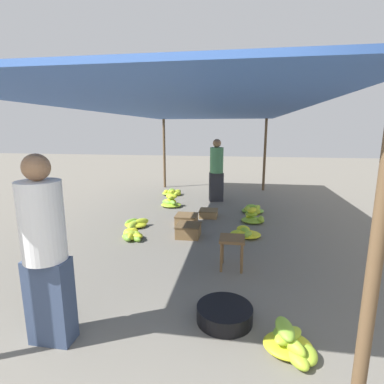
{
  "coord_description": "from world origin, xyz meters",
  "views": [
    {
      "loc": [
        0.84,
        -1.37,
        1.89
      ],
      "look_at": [
        0.0,
        3.87,
        0.77
      ],
      "focal_mm": 28.0,
      "sensor_mm": 36.0,
      "label": 1
    }
  ],
  "objects": [
    {
      "name": "banana_pile_left_2",
      "position": [
        -1.15,
        4.0,
        0.07
      ],
      "size": [
        0.5,
        0.56,
        0.16
      ],
      "color": "#9FC430",
      "rests_on": "ground"
    },
    {
      "name": "canopy_post_back_left",
      "position": [
        -1.59,
        8.12,
        1.1
      ],
      "size": [
        0.08,
        0.08,
        2.2
      ],
      "primitive_type": "cylinder",
      "color": "brown",
      "rests_on": "ground"
    },
    {
      "name": "canopy_post_back_right",
      "position": [
        1.59,
        8.12,
        1.1
      ],
      "size": [
        0.08,
        0.08,
        2.2
      ],
      "primitive_type": "cylinder",
      "color": "brown",
      "rests_on": "ground"
    },
    {
      "name": "banana_pile_right_1",
      "position": [
        1.15,
        4.67,
        0.1
      ],
      "size": [
        0.47,
        0.44,
        0.31
      ],
      "color": "#98C131",
      "rests_on": "ground"
    },
    {
      "name": "canopy_post_front_right",
      "position": [
        1.59,
        0.3,
        1.1
      ],
      "size": [
        0.08,
        0.08,
        2.2
      ],
      "primitive_type": "cylinder",
      "color": "brown",
      "rests_on": "ground"
    },
    {
      "name": "banana_pile_left_3",
      "position": [
        -0.82,
        5.66,
        0.11
      ],
      "size": [
        0.54,
        0.46,
        0.31
      ],
      "color": "#CBD628",
      "rests_on": "ground"
    },
    {
      "name": "crate_far",
      "position": [
        -0.03,
        3.65,
        0.11
      ],
      "size": [
        0.43,
        0.43,
        0.23
      ],
      "color": "brown",
      "rests_on": "ground"
    },
    {
      "name": "vendor_foreground",
      "position": [
        -0.78,
        0.8,
        0.88
      ],
      "size": [
        0.38,
        0.36,
        1.7
      ],
      "color": "#384766",
      "rests_on": "ground"
    },
    {
      "name": "crate_mid",
      "position": [
        -0.19,
        4.36,
        0.1
      ],
      "size": [
        0.43,
        0.43,
        0.2
      ],
      "color": "olive",
      "rests_on": "ground"
    },
    {
      "name": "canopy_tarp",
      "position": [
        0.0,
        4.21,
        2.22
      ],
      "size": [
        3.59,
        8.22,
        0.04
      ],
      "primitive_type": "cube",
      "color": "#33569E",
      "rests_on": "canopy_post_front_left"
    },
    {
      "name": "banana_pile_left_0",
      "position": [
        -1.09,
        6.96,
        0.08
      ],
      "size": [
        0.6,
        0.48,
        0.2
      ],
      "color": "#B8CE2B",
      "rests_on": "ground"
    },
    {
      "name": "banana_pile_right_0",
      "position": [
        0.98,
        3.81,
        0.06
      ],
      "size": [
        0.57,
        0.51,
        0.17
      ],
      "color": "#B4CC2C",
      "rests_on": "ground"
    },
    {
      "name": "banana_pile_right_2",
      "position": [
        1.18,
        5.42,
        0.08
      ],
      "size": [
        0.51,
        0.63,
        0.2
      ],
      "color": "#AECA2D",
      "rests_on": "ground"
    },
    {
      "name": "banana_pile_right_3",
      "position": [
        1.32,
        0.98,
        0.09
      ],
      "size": [
        0.45,
        0.51,
        0.25
      ],
      "color": "#A1C52F",
      "rests_on": "ground"
    },
    {
      "name": "crate_near",
      "position": [
        0.2,
        4.92,
        0.08
      ],
      "size": [
        0.39,
        0.39,
        0.17
      ],
      "color": "#9E7A4C",
      "rests_on": "ground"
    },
    {
      "name": "banana_pile_left_1",
      "position": [
        -0.98,
        3.34,
        0.08
      ],
      "size": [
        0.43,
        0.42,
        0.2
      ],
      "color": "#76B337",
      "rests_on": "ground"
    },
    {
      "name": "shopper_walking_mid",
      "position": [
        0.24,
        6.45,
        0.85
      ],
      "size": [
        0.42,
        0.42,
        1.64
      ],
      "color": "#2D2D33",
      "rests_on": "ground"
    },
    {
      "name": "basin_black",
      "position": [
        0.74,
        1.33,
        0.08
      ],
      "size": [
        0.56,
        0.56,
        0.16
      ],
      "color": "black",
      "rests_on": "ground"
    },
    {
      "name": "stool",
      "position": [
        0.77,
        2.52,
        0.36
      ],
      "size": [
        0.34,
        0.34,
        0.45
      ],
      "color": "brown",
      "rests_on": "ground"
    }
  ]
}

